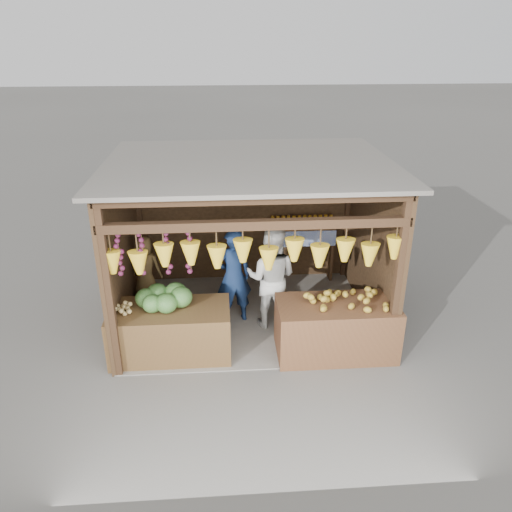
{
  "coord_description": "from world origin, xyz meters",
  "views": [
    {
      "loc": [
        -0.43,
        -7.31,
        4.42
      ],
      "look_at": [
        0.1,
        -0.1,
        1.16
      ],
      "focal_mm": 35.0,
      "sensor_mm": 36.0,
      "label": 1
    }
  ],
  "objects_px": {
    "woman_standing": "(271,278)",
    "man_standing": "(233,276)",
    "counter_left": "(171,332)",
    "vendor_seated": "(146,268)",
    "counter_right": "(336,328)"
  },
  "relations": [
    {
      "from": "man_standing",
      "to": "vendor_seated",
      "type": "relative_size",
      "value": 1.51
    },
    {
      "from": "counter_right",
      "to": "woman_standing",
      "type": "distance_m",
      "value": 1.31
    },
    {
      "from": "man_standing",
      "to": "woman_standing",
      "type": "bearing_deg",
      "value": 152.85
    },
    {
      "from": "man_standing",
      "to": "woman_standing",
      "type": "distance_m",
      "value": 0.62
    },
    {
      "from": "counter_left",
      "to": "vendor_seated",
      "type": "height_order",
      "value": "vendor_seated"
    },
    {
      "from": "counter_right",
      "to": "vendor_seated",
      "type": "height_order",
      "value": "vendor_seated"
    },
    {
      "from": "counter_left",
      "to": "vendor_seated",
      "type": "xyz_separation_m",
      "value": [
        -0.48,
        1.24,
        0.47
      ]
    },
    {
      "from": "man_standing",
      "to": "woman_standing",
      "type": "height_order",
      "value": "woman_standing"
    },
    {
      "from": "counter_right",
      "to": "vendor_seated",
      "type": "bearing_deg",
      "value": 154.74
    },
    {
      "from": "woman_standing",
      "to": "vendor_seated",
      "type": "height_order",
      "value": "woman_standing"
    },
    {
      "from": "counter_left",
      "to": "counter_right",
      "type": "xyz_separation_m",
      "value": [
        2.44,
        -0.14,
        0.03
      ]
    },
    {
      "from": "man_standing",
      "to": "vendor_seated",
      "type": "xyz_separation_m",
      "value": [
        -1.44,
        0.36,
        0.04
      ]
    },
    {
      "from": "woman_standing",
      "to": "vendor_seated",
      "type": "relative_size",
      "value": 1.57
    },
    {
      "from": "woman_standing",
      "to": "man_standing",
      "type": "bearing_deg",
      "value": 2.21
    },
    {
      "from": "counter_left",
      "to": "woman_standing",
      "type": "xyz_separation_m",
      "value": [
        1.56,
        0.72,
        0.47
      ]
    }
  ]
}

